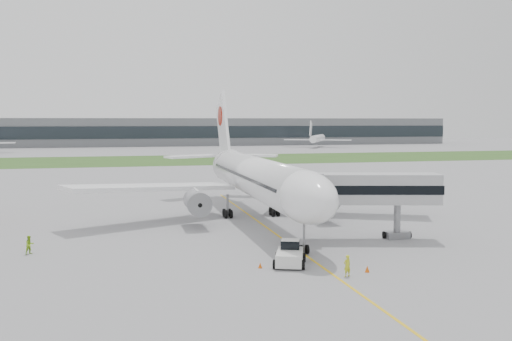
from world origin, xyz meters
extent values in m
plane|color=#98989B|center=(0.00, 0.00, 0.00)|extent=(600.00, 600.00, 0.00)
cube|color=#2F4E1D|center=(0.00, 120.00, 0.01)|extent=(600.00, 50.00, 0.02)
cube|color=slate|center=(0.00, 230.00, 7.00)|extent=(320.00, 22.00, 14.00)
cube|color=black|center=(0.00, 219.00, 7.00)|extent=(320.00, 0.60, 6.00)
cylinder|color=white|center=(0.00, 4.00, 5.60)|extent=(5.00, 38.00, 5.00)
ellipsoid|color=white|center=(0.00, -15.50, 5.60)|extent=(5.00, 11.00, 5.00)
cube|color=black|center=(0.00, -16.50, 6.50)|extent=(3.20, 1.54, 1.14)
cone|color=white|center=(0.00, 26.00, 6.40)|extent=(5.00, 10.53, 6.16)
cube|color=white|center=(-13.00, 6.00, 4.40)|extent=(22.13, 13.52, 1.70)
cube|color=white|center=(13.00, 6.00, 4.40)|extent=(22.13, 13.52, 1.70)
cylinder|color=gray|center=(-8.00, 1.50, 3.00)|extent=(2.70, 5.20, 2.70)
cylinder|color=gray|center=(8.00, 1.50, 3.00)|extent=(2.70, 5.20, 2.70)
cube|color=white|center=(0.00, 27.50, 11.50)|extent=(0.45, 10.90, 12.76)
cylinder|color=#A21809|center=(0.00, 28.50, 13.50)|extent=(0.60, 3.20, 3.20)
cube|color=white|center=(-5.00, 28.50, 6.80)|extent=(9.54, 6.34, 0.35)
cube|color=white|center=(5.00, 28.50, 6.80)|extent=(9.54, 6.34, 0.35)
cylinder|color=gray|center=(0.00, -15.00, 1.55)|extent=(0.24, 0.24, 3.10)
cylinder|color=black|center=(-3.20, 7.00, 0.55)|extent=(1.40, 1.10, 1.10)
cylinder|color=black|center=(3.20, 7.00, 0.55)|extent=(1.40, 1.10, 1.10)
cube|color=silver|center=(-2.57, -18.71, 0.72)|extent=(3.51, 4.57, 1.08)
cube|color=silver|center=(-2.19, -17.70, 1.62)|extent=(2.02, 1.91, 0.90)
cube|color=black|center=(-2.19, -17.70, 1.66)|extent=(2.07, 1.97, 0.76)
cylinder|color=black|center=(-3.24, -17.03, 0.40)|extent=(0.58, 0.87, 0.81)
cylinder|color=black|center=(-0.96, -17.87, 0.40)|extent=(0.58, 0.87, 0.81)
cylinder|color=black|center=(-4.17, -19.56, 0.40)|extent=(0.58, 0.87, 0.81)
cylinder|color=black|center=(-1.90, -20.40, 0.40)|extent=(0.58, 0.87, 0.81)
cube|color=#AFAFB2|center=(8.94, -10.12, 5.50)|extent=(15.14, 6.68, 3.17)
cube|color=black|center=(8.94, -10.12, 5.50)|extent=(15.37, 6.84, 0.95)
cube|color=#AFAFB2|center=(2.01, -9.47, 5.50)|extent=(2.75, 3.60, 3.60)
cylinder|color=gray|center=(12.15, -10.38, 2.01)|extent=(0.74, 0.74, 4.02)
cube|color=gray|center=(12.15, -10.38, 0.37)|extent=(2.82, 2.05, 0.74)
cylinder|color=black|center=(10.81, -10.05, 0.37)|extent=(0.49, 0.80, 0.74)
cylinder|color=black|center=(13.48, -10.72, 0.37)|extent=(0.49, 0.80, 0.74)
cone|color=#DA540B|center=(-5.33, -19.03, 0.25)|extent=(0.37, 0.37, 0.50)
cone|color=#DA540B|center=(3.10, -22.48, 0.28)|extent=(0.41, 0.41, 0.56)
imported|color=gold|center=(0.94, -23.30, 0.90)|extent=(0.75, 0.59, 1.80)
imported|color=#8FC921|center=(-25.49, -8.73, 0.89)|extent=(1.10, 1.06, 1.78)
camera|label=1|loc=(-17.17, -65.95, 12.72)|focal=40.00mm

